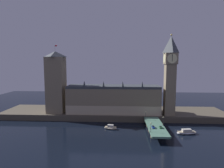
{
  "coord_description": "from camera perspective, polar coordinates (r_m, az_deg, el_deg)",
  "views": [
    {
      "loc": [
        8.55,
        -147.06,
        53.41
      ],
      "look_at": [
        -0.4,
        20.0,
        34.81
      ],
      "focal_mm": 30.0,
      "sensor_mm": 36.0,
      "label": 1
    }
  ],
  "objects": [
    {
      "name": "car_northbound_trail",
      "position": [
        145.77,
        12.44,
        -12.66
      ],
      "size": [
        1.91,
        4.49,
        1.6
      ],
      "color": "navy",
      "rests_on": "bridge"
    },
    {
      "name": "boat_downstream",
      "position": [
        156.73,
        21.76,
        -13.49
      ],
      "size": [
        15.69,
        6.58,
        3.92
      ],
      "color": "white",
      "rests_on": "ground_plane"
    },
    {
      "name": "ground_plane",
      "position": [
        156.69,
        -0.25,
        -13.59
      ],
      "size": [
        400.0,
        400.0,
        0.0
      ],
      "primitive_type": "plane",
      "color": "black"
    },
    {
      "name": "boat_upstream",
      "position": [
        156.0,
        -0.46,
        -13.14
      ],
      "size": [
        11.09,
        5.98,
        3.77
      ],
      "color": "#B2A893",
      "rests_on": "ground_plane"
    },
    {
      "name": "street_lamp_far",
      "position": [
        163.96,
        10.18,
        -9.15
      ],
      "size": [
        1.34,
        0.6,
        6.95
      ],
      "color": "#2D3333",
      "rests_on": "bridge"
    },
    {
      "name": "bridge",
      "position": [
        152.69,
        13.08,
        -12.75
      ],
      "size": [
        12.48,
        46.0,
        5.55
      ],
      "color": "#4C7560",
      "rests_on": "ground_plane"
    },
    {
      "name": "car_southbound_lead",
      "position": [
        146.79,
        14.61,
        -12.61
      ],
      "size": [
        1.89,
        3.83,
        1.46
      ],
      "color": "#235633",
      "rests_on": "bridge"
    },
    {
      "name": "pedestrian_far_rail",
      "position": [
        163.08,
        10.38,
        -10.49
      ],
      "size": [
        0.38,
        0.38,
        1.73
      ],
      "color": "black",
      "rests_on": "bridge"
    },
    {
      "name": "parliament_hall",
      "position": [
        182.44,
        0.44,
        -4.58
      ],
      "size": [
        88.09,
        23.12,
        31.76
      ],
      "color": "#7F7056",
      "rests_on": "embankment"
    },
    {
      "name": "embankment",
      "position": [
        192.99,
        0.42,
        -8.85
      ],
      "size": [
        220.0,
        42.0,
        5.67
      ],
      "color": "#4C4438",
      "rests_on": "ground_plane"
    },
    {
      "name": "clock_tower",
      "position": [
        178.84,
        17.3,
        3.28
      ],
      "size": [
        11.35,
        11.46,
        73.78
      ],
      "color": "#7F7056",
      "rests_on": "embankment"
    },
    {
      "name": "pedestrian_mid_walk",
      "position": [
        152.24,
        15.23,
        -11.86
      ],
      "size": [
        0.38,
        0.38,
        1.67
      ],
      "color": "black",
      "rests_on": "bridge"
    },
    {
      "name": "street_lamp_mid",
      "position": [
        151.98,
        15.36,
        -10.52
      ],
      "size": [
        1.34,
        0.6,
        6.97
      ],
      "color": "#2D3333",
      "rests_on": "bridge"
    },
    {
      "name": "victoria_tower",
      "position": [
        188.65,
        -16.69,
        0.57
      ],
      "size": [
        16.48,
        16.48,
        65.09
      ],
      "color": "#7F7056",
      "rests_on": "embankment"
    },
    {
      "name": "street_lamp_near",
      "position": [
        136.09,
        11.74,
        -12.45
      ],
      "size": [
        1.34,
        0.6,
        6.93
      ],
      "color": "#2D3333",
      "rests_on": "bridge"
    },
    {
      "name": "pedestrian_near_rail",
      "position": [
        141.95,
        11.56,
        -13.08
      ],
      "size": [
        0.38,
        0.38,
        1.8
      ],
      "color": "black",
      "rests_on": "bridge"
    }
  ]
}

